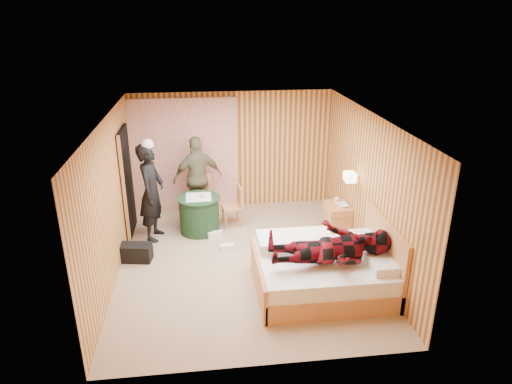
{
  "coord_description": "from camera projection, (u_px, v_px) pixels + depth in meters",
  "views": [
    {
      "loc": [
        -0.64,
        -6.83,
        4.01
      ],
      "look_at": [
        0.27,
        0.56,
        1.05
      ],
      "focal_mm": 32.0,
      "sensor_mm": 36.0,
      "label": 1
    }
  ],
  "objects": [
    {
      "name": "man_on_bed",
      "position": [
        332.0,
        239.0,
        6.53
      ],
      "size": [
        0.86,
        0.67,
        1.77
      ],
      "primitive_type": "imported",
      "rotation": [
        0.0,
        1.57,
        0.0
      ],
      "color": "maroon",
      "rests_on": "bed"
    },
    {
      "name": "cup_nightstand",
      "position": [
        336.0,
        200.0,
        8.76
      ],
      "size": [
        0.13,
        0.13,
        0.09
      ],
      "primitive_type": "imported",
      "rotation": [
        0.0,
        0.0,
        -0.35
      ],
      "color": "white",
      "rests_on": "nightstand"
    },
    {
      "name": "chair_far",
      "position": [
        200.0,
        193.0,
        9.34
      ],
      "size": [
        0.52,
        0.52,
        0.93
      ],
      "rotation": [
        0.0,
        0.0,
        -0.29
      ],
      "color": "tan",
      "rests_on": "floor"
    },
    {
      "name": "bed",
      "position": [
        324.0,
        270.0,
        6.98
      ],
      "size": [
        2.01,
        1.58,
        1.09
      ],
      "color": "tan",
      "rests_on": "floor"
    },
    {
      "name": "floor",
      "position": [
        245.0,
        261.0,
        7.86
      ],
      "size": [
        4.2,
        5.0,
        0.01
      ],
      "primitive_type": "cube",
      "color": "tan",
      "rests_on": "ground"
    },
    {
      "name": "ceiling",
      "position": [
        243.0,
        118.0,
        6.93
      ],
      "size": [
        4.2,
        5.0,
        0.01
      ],
      "primitive_type": "cube",
      "color": "white",
      "rests_on": "wall_back"
    },
    {
      "name": "man_at_table",
      "position": [
        198.0,
        178.0,
        9.25
      ],
      "size": [
        1.08,
        0.66,
        1.72
      ],
      "primitive_type": "imported",
      "rotation": [
        0.0,
        0.0,
        3.39
      ],
      "color": "#686445",
      "rests_on": "floor"
    },
    {
      "name": "woman_standing",
      "position": [
        151.0,
        192.0,
        8.35
      ],
      "size": [
        0.58,
        0.75,
        1.85
      ],
      "primitive_type": "imported",
      "rotation": [
        0.0,
        0.0,
        1.35
      ],
      "color": "black",
      "rests_on": "floor"
    },
    {
      "name": "wall_right",
      "position": [
        369.0,
        188.0,
        7.63
      ],
      "size": [
        0.02,
        5.0,
        2.5
      ],
      "primitive_type": "cube",
      "color": "#F2AA5D",
      "rests_on": "floor"
    },
    {
      "name": "wall_back",
      "position": [
        232.0,
        151.0,
        9.7
      ],
      "size": [
        4.2,
        0.02,
        2.5
      ],
      "primitive_type": "cube",
      "color": "#F2AA5D",
      "rests_on": "floor"
    },
    {
      "name": "curtain",
      "position": [
        185.0,
        155.0,
        9.54
      ],
      "size": [
        2.2,
        0.08,
        2.4
      ],
      "primitive_type": "cube",
      "color": "beige",
      "rests_on": "floor"
    },
    {
      "name": "duffel_bag",
      "position": [
        136.0,
        253.0,
        7.83
      ],
      "size": [
        0.57,
        0.37,
        0.3
      ],
      "primitive_type": "cube",
      "rotation": [
        0.0,
        0.0,
        -0.17
      ],
      "color": "black",
      "rests_on": "floor"
    },
    {
      "name": "doorway",
      "position": [
        127.0,
        182.0,
        8.54
      ],
      "size": [
        0.06,
        0.9,
        2.05
      ],
      "primitive_type": "cube",
      "color": "black",
      "rests_on": "floor"
    },
    {
      "name": "book_lower",
      "position": [
        339.0,
        206.0,
        8.6
      ],
      "size": [
        0.2,
        0.25,
        0.02
      ],
      "primitive_type": "imported",
      "rotation": [
        0.0,
        0.0,
        0.17
      ],
      "color": "white",
      "rests_on": "nightstand"
    },
    {
      "name": "nightstand",
      "position": [
        337.0,
        219.0,
        8.76
      ],
      "size": [
        0.45,
        0.61,
        0.58
      ],
      "color": "tan",
      "rests_on": "floor"
    },
    {
      "name": "sneaker_right",
      "position": [
        215.0,
        235.0,
        8.64
      ],
      "size": [
        0.3,
        0.18,
        0.13
      ],
      "primitive_type": "cube",
      "rotation": [
        0.0,
        0.0,
        0.26
      ],
      "color": "white",
      "rests_on": "floor"
    },
    {
      "name": "wall_left",
      "position": [
        111.0,
        200.0,
        7.16
      ],
      "size": [
        0.02,
        5.0,
        2.5
      ],
      "primitive_type": "cube",
      "color": "#F2AA5D",
      "rests_on": "floor"
    },
    {
      "name": "book_upper",
      "position": [
        339.0,
        205.0,
        8.6
      ],
      "size": [
        0.18,
        0.24,
        0.02
      ],
      "primitive_type": "imported",
      "rotation": [
        0.0,
        0.0,
        0.08
      ],
      "color": "white",
      "rests_on": "nightstand"
    },
    {
      "name": "chair_near",
      "position": [
        235.0,
        203.0,
        9.03
      ],
      "size": [
        0.42,
        0.42,
        0.82
      ],
      "rotation": [
        0.0,
        0.0,
        -1.44
      ],
      "color": "tan",
      "rests_on": "floor"
    },
    {
      "name": "wall_lamp",
      "position": [
        350.0,
        177.0,
        8.01
      ],
      "size": [
        0.26,
        0.24,
        0.16
      ],
      "color": "gold",
      "rests_on": "wall_right"
    },
    {
      "name": "round_table",
      "position": [
        199.0,
        214.0,
        8.8
      ],
      "size": [
        0.82,
        0.82,
        0.72
      ],
      "color": "#1B3C21",
      "rests_on": "floor"
    },
    {
      "name": "sneaker_left",
      "position": [
        227.0,
        247.0,
        8.19
      ],
      "size": [
        0.26,
        0.12,
        0.11
      ],
      "primitive_type": "cube",
      "rotation": [
        0.0,
        0.0,
        0.07
      ],
      "color": "white",
      "rests_on": "floor"
    },
    {
      "name": "cup_table",
      "position": [
        204.0,
        195.0,
        8.62
      ],
      "size": [
        0.14,
        0.14,
        0.1
      ],
      "primitive_type": "imported",
      "rotation": [
        0.0,
        0.0,
        -0.12
      ],
      "color": "white",
      "rests_on": "round_table"
    }
  ]
}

